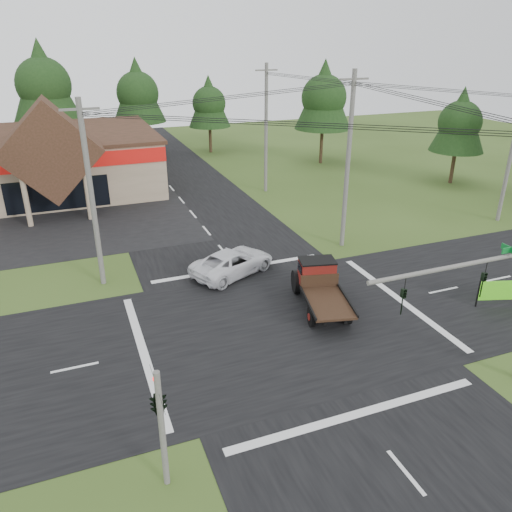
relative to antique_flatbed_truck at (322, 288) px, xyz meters
name	(u,v)px	position (x,y,z in m)	size (l,w,h in m)	color
ground	(283,324)	(-2.52, -0.76, -1.18)	(120.00, 120.00, 0.00)	#354B1B
road_ns	(283,324)	(-2.52, -0.76, -1.17)	(12.00, 120.00, 0.02)	black
road_ew	(283,324)	(-2.52, -0.76, -1.17)	(120.00, 12.00, 0.02)	black
parking_apron	(5,233)	(-16.52, 18.24, -1.17)	(28.00, 14.00, 0.02)	black
traffic_signal_mast	(507,293)	(3.30, -8.26, 3.24)	(8.12, 0.24, 7.00)	#595651
traffic_signal_corner	(158,392)	(-10.02, -8.09, 2.34)	(0.53, 2.48, 4.40)	#595651
utility_pole_nw	(91,195)	(-10.52, 7.24, 4.20)	(2.00, 0.30, 10.50)	#595651
utility_pole_ne	(348,161)	(5.48, 7.24, 4.70)	(2.00, 0.30, 11.50)	#595651
utility_pole_far	(511,154)	(19.48, 7.24, 4.05)	(2.00, 0.30, 10.20)	#595651
utility_pole_n	(266,128)	(5.48, 21.24, 4.55)	(2.00, 0.30, 11.20)	#595651
tree_row_c	(43,82)	(-12.52, 40.24, 7.54)	(7.28, 7.28, 13.13)	#332316
tree_row_d	(137,91)	(-2.52, 41.24, 6.19)	(6.16, 6.16, 11.11)	#332316
tree_row_e	(209,102)	(5.48, 39.24, 4.85)	(5.04, 5.04, 9.09)	#332316
tree_side_ne	(324,95)	(15.48, 29.24, 6.19)	(6.16, 6.16, 11.11)	#332316
tree_side_e_near	(460,120)	(23.48, 17.24, 4.85)	(5.04, 5.04, 9.09)	#332316
antique_flatbed_truck	(322,288)	(0.00, 0.00, 0.00)	(2.16, 5.67, 2.37)	#63160E
white_pickup	(233,262)	(-3.01, 5.71, -0.43)	(2.51, 5.45, 1.51)	white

